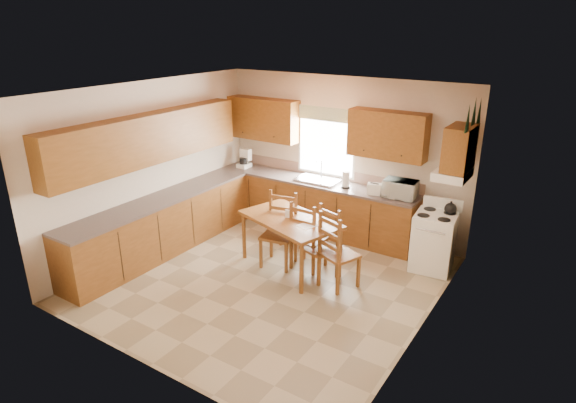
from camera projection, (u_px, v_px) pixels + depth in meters
The scene contains 35 objects.
floor at pixel (268, 279), 7.01m from camera, with size 4.50×4.50×0.00m, color tan.
ceiling at pixel (265, 91), 6.07m from camera, with size 4.50×4.50×0.00m, color #98512B.
wall_left at pixel (152, 167), 7.69m from camera, with size 4.50×4.50×0.00m, color beige.
wall_right at pixel (430, 228), 5.39m from camera, with size 4.50×4.50×0.00m, color beige.
wall_back at pixel (342, 156), 8.31m from camera, with size 4.50×4.50×0.00m, color beige.
wall_front at pixel (136, 255), 4.77m from camera, with size 4.50×4.50×0.00m, color beige.
lower_cab_back at pixel (314, 206), 8.58m from camera, with size 3.75×0.60×0.88m, color brown.
lower_cab_left at pixel (163, 226), 7.74m from camera, with size 0.60×3.60×0.88m, color brown.
counter_back at pixel (314, 181), 8.42m from camera, with size 3.75×0.63×0.04m, color brown.
counter_left at pixel (161, 199), 7.57m from camera, with size 0.63×3.60×0.04m, color brown.
backsplash at pixel (322, 171), 8.61m from camera, with size 3.75×0.01×0.18m, color #947260.
upper_cab_back_left at pixel (263, 119), 8.79m from camera, with size 1.41×0.33×0.75m, color brown.
upper_cab_back_right at pixel (388, 135), 7.56m from camera, with size 1.25×0.33×0.75m, color brown.
upper_cab_left at pixel (149, 139), 7.31m from camera, with size 0.33×3.60×0.75m, color brown.
upper_cab_stove at pixel (460, 148), 6.58m from camera, with size 0.33×0.62×0.62m, color brown.
range_hood at pixel (453, 174), 6.74m from camera, with size 0.44×0.62×0.12m, color white.
window_frame at pixel (326, 143), 8.37m from camera, with size 1.13×0.02×1.18m, color white.
window_pane at pixel (326, 143), 8.36m from camera, with size 1.05×0.01×1.10m, color white.
window_valance at pixel (326, 114), 8.17m from camera, with size 1.19×0.01×0.24m, color #547645.
sink_basin at pixel (318, 180), 8.37m from camera, with size 0.75×0.45×0.04m, color silver.
pine_decal_a at pixel (468, 118), 6.10m from camera, with size 0.22×0.22×0.36m, color black.
pine_decal_b at pixel (475, 111), 6.34m from camera, with size 0.22×0.22×0.36m, color black.
pine_decal_c at pixel (480, 111), 6.60m from camera, with size 0.22×0.22×0.36m, color black.
stove at pixel (433, 242), 7.19m from camera, with size 0.58×0.60×0.86m, color white.
coffeemaker at pixel (244, 160), 9.11m from camera, with size 0.18×0.22×0.31m, color white.
paper_towel at pixel (346, 180), 8.01m from camera, with size 0.12×0.12×0.28m, color white.
toaster at pixel (374, 189), 7.71m from camera, with size 0.22×0.14×0.18m, color white.
microwave at pixel (400, 189), 7.55m from camera, with size 0.47×0.34×0.28m, color white.
dining_table at pixel (290, 243), 7.24m from camera, with size 1.50×0.86×0.80m, color brown.
chair_near_left at pixel (309, 235), 7.19m from camera, with size 0.45×0.43×1.07m, color brown.
chair_near_right at pixel (339, 250), 6.68m from camera, with size 0.46×0.44×1.10m, color brown.
chair_far_left at pixel (320, 244), 6.91m from camera, with size 0.44×0.42×1.04m, color brown.
chair_far_right at pixel (278, 231), 7.25m from camera, with size 0.47×0.45×1.13m, color brown.
table_paper at pixel (308, 225), 6.86m from camera, with size 0.21×0.28×0.00m, color white.
table_card at pixel (288, 214), 7.10m from camera, with size 0.09×0.02×0.12m, color white.
Camera 1 is at (3.60, -5.02, 3.53)m, focal length 30.00 mm.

